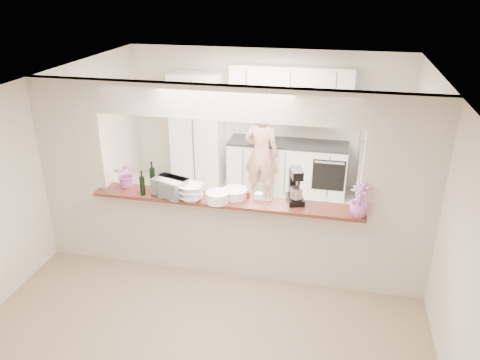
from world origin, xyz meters
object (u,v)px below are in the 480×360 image
(toaster_oven, at_px, (170,187))
(person, at_px, (261,155))
(refrigerator, at_px, (382,155))
(stand_mixer, at_px, (295,187))

(toaster_oven, relative_size, person, 0.25)
(refrigerator, relative_size, person, 1.02)
(toaster_oven, bearing_deg, stand_mixer, 23.80)
(refrigerator, xyz_separation_m, person, (-2.00, -0.38, -0.02))
(toaster_oven, height_order, person, person)
(refrigerator, relative_size, stand_mixer, 3.86)
(refrigerator, xyz_separation_m, stand_mixer, (-1.20, -2.59, 0.44))
(toaster_oven, height_order, stand_mixer, stand_mixer)
(refrigerator, relative_size, toaster_oven, 4.06)
(stand_mixer, bearing_deg, person, 109.84)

